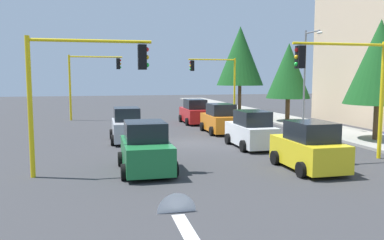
{
  "coord_description": "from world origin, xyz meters",
  "views": [
    {
      "loc": [
        21.27,
        -4.98,
        3.73
      ],
      "look_at": [
        -1.16,
        0.31,
        1.2
      ],
      "focal_mm": 36.47,
      "sensor_mm": 36.0,
      "label": 1
    }
  ],
  "objects_px": {
    "street_lamp_curbside": "(308,68)",
    "car_orange": "(220,120)",
    "traffic_signal_far_left": "(216,75)",
    "tree_roadside_near": "(380,62)",
    "car_white": "(251,131)",
    "car_silver": "(127,126)",
    "tree_roadside_far": "(240,56)",
    "car_red": "(195,112)",
    "traffic_signal_near_right": "(82,77)",
    "car_yellow": "(309,148)",
    "tree_roadside_mid": "(289,71)",
    "car_green": "(146,149)",
    "traffic_signal_far_right": "(91,74)",
    "traffic_signal_near_left": "(347,76)"
  },
  "relations": [
    {
      "from": "car_green",
      "to": "car_silver",
      "type": "xyz_separation_m",
      "value": [
        -7.46,
        -0.24,
        -0.0
      ]
    },
    {
      "from": "street_lamp_curbside",
      "to": "car_red",
      "type": "height_order",
      "value": "street_lamp_curbside"
    },
    {
      "from": "street_lamp_curbside",
      "to": "car_orange",
      "type": "bearing_deg",
      "value": -90.19
    },
    {
      "from": "tree_roadside_far",
      "to": "traffic_signal_far_right",
      "type": "bearing_deg",
      "value": -75.25
    },
    {
      "from": "tree_roadside_far",
      "to": "street_lamp_curbside",
      "type": "bearing_deg",
      "value": -1.19
    },
    {
      "from": "car_red",
      "to": "street_lamp_curbside",
      "type": "bearing_deg",
      "value": 50.26
    },
    {
      "from": "tree_roadside_far",
      "to": "tree_roadside_mid",
      "type": "distance_m",
      "value": 10.16
    },
    {
      "from": "tree_roadside_mid",
      "to": "car_green",
      "type": "height_order",
      "value": "tree_roadside_mid"
    },
    {
      "from": "traffic_signal_far_right",
      "to": "tree_roadside_near",
      "type": "distance_m",
      "value": 22.77
    },
    {
      "from": "car_yellow",
      "to": "car_red",
      "type": "relative_size",
      "value": 0.88
    },
    {
      "from": "tree_roadside_mid",
      "to": "car_yellow",
      "type": "bearing_deg",
      "value": -24.12
    },
    {
      "from": "tree_roadside_far",
      "to": "car_yellow",
      "type": "distance_m",
      "value": 26.56
    },
    {
      "from": "traffic_signal_near_right",
      "to": "tree_roadside_far",
      "type": "relative_size",
      "value": 0.58
    },
    {
      "from": "tree_roadside_mid",
      "to": "car_red",
      "type": "relative_size",
      "value": 1.58
    },
    {
      "from": "traffic_signal_far_left",
      "to": "car_silver",
      "type": "height_order",
      "value": "traffic_signal_far_left"
    },
    {
      "from": "street_lamp_curbside",
      "to": "car_red",
      "type": "relative_size",
      "value": 1.7
    },
    {
      "from": "car_green",
      "to": "car_silver",
      "type": "bearing_deg",
      "value": -178.17
    },
    {
      "from": "car_white",
      "to": "car_red",
      "type": "bearing_deg",
      "value": -178.11
    },
    {
      "from": "car_white",
      "to": "car_red",
      "type": "height_order",
      "value": "same"
    },
    {
      "from": "car_red",
      "to": "traffic_signal_far_right",
      "type": "bearing_deg",
      "value": -120.37
    },
    {
      "from": "car_orange",
      "to": "traffic_signal_near_left",
      "type": "bearing_deg",
      "value": 16.2
    },
    {
      "from": "street_lamp_curbside",
      "to": "car_orange",
      "type": "xyz_separation_m",
      "value": [
        -0.02,
        -6.36,
        -3.45
      ]
    },
    {
      "from": "traffic_signal_near_left",
      "to": "car_white",
      "type": "distance_m",
      "value": 5.7
    },
    {
      "from": "traffic_signal_far_left",
      "to": "tree_roadside_mid",
      "type": "relative_size",
      "value": 0.85
    },
    {
      "from": "tree_roadside_far",
      "to": "car_red",
      "type": "height_order",
      "value": "tree_roadside_far"
    },
    {
      "from": "traffic_signal_near_right",
      "to": "traffic_signal_far_left",
      "type": "height_order",
      "value": "traffic_signal_far_left"
    },
    {
      "from": "tree_roadside_far",
      "to": "car_silver",
      "type": "distance_m",
      "value": 21.62
    },
    {
      "from": "car_white",
      "to": "car_silver",
      "type": "bearing_deg",
      "value": -118.86
    },
    {
      "from": "tree_roadside_far",
      "to": "traffic_signal_near_right",
      "type": "bearing_deg",
      "value": -32.22
    },
    {
      "from": "traffic_signal_near_left",
      "to": "car_orange",
      "type": "distance_m",
      "value": 10.44
    },
    {
      "from": "traffic_signal_far_left",
      "to": "tree_roadside_far",
      "type": "height_order",
      "value": "tree_roadside_far"
    },
    {
      "from": "car_yellow",
      "to": "tree_roadside_mid",
      "type": "bearing_deg",
      "value": 155.88
    },
    {
      "from": "car_yellow",
      "to": "car_orange",
      "type": "distance_m",
      "value": 10.92
    },
    {
      "from": "traffic_signal_far_left",
      "to": "car_green",
      "type": "height_order",
      "value": "traffic_signal_far_left"
    },
    {
      "from": "traffic_signal_near_right",
      "to": "tree_roadside_far",
      "type": "bearing_deg",
      "value": 147.78
    },
    {
      "from": "tree_roadside_near",
      "to": "car_red",
      "type": "bearing_deg",
      "value": -144.32
    },
    {
      "from": "traffic_signal_near_left",
      "to": "car_white",
      "type": "relative_size",
      "value": 1.38
    },
    {
      "from": "traffic_signal_far_left",
      "to": "tree_roadside_near",
      "type": "relative_size",
      "value": 0.79
    },
    {
      "from": "tree_roadside_mid",
      "to": "car_yellow",
      "type": "distance_m",
      "value": 17.08
    },
    {
      "from": "tree_roadside_far",
      "to": "car_white",
      "type": "bearing_deg",
      "value": -18.53
    },
    {
      "from": "street_lamp_curbside",
      "to": "car_orange",
      "type": "distance_m",
      "value": 7.24
    },
    {
      "from": "traffic_signal_far_right",
      "to": "car_red",
      "type": "relative_size",
      "value": 1.37
    },
    {
      "from": "car_silver",
      "to": "traffic_signal_near_right",
      "type": "bearing_deg",
      "value": -15.82
    },
    {
      "from": "car_green",
      "to": "car_orange",
      "type": "bearing_deg",
      "value": 147.56
    },
    {
      "from": "traffic_signal_far_right",
      "to": "car_yellow",
      "type": "bearing_deg",
      "value": 22.57
    },
    {
      "from": "street_lamp_curbside",
      "to": "car_yellow",
      "type": "distance_m",
      "value": 12.93
    },
    {
      "from": "car_silver",
      "to": "tree_roadside_mid",
      "type": "bearing_deg",
      "value": 115.75
    },
    {
      "from": "traffic_signal_near_left",
      "to": "traffic_signal_far_left",
      "type": "bearing_deg",
      "value": 179.9
    },
    {
      "from": "car_yellow",
      "to": "tree_roadside_near",
      "type": "bearing_deg",
      "value": 125.74
    },
    {
      "from": "car_green",
      "to": "car_silver",
      "type": "relative_size",
      "value": 1.01
    }
  ]
}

